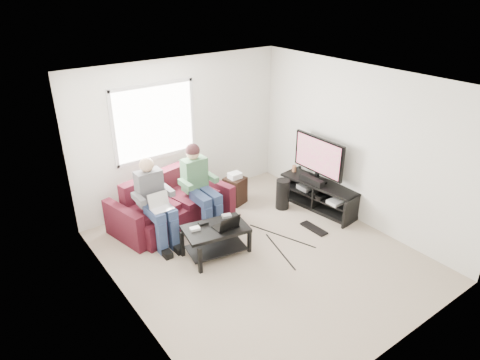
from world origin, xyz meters
The scene contains 26 objects.
floor centered at (0.00, 0.00, 0.00)m, with size 4.50×4.50×0.00m, color tan.
ceiling centered at (0.00, 0.00, 2.60)m, with size 4.50×4.50×0.00m, color white.
wall_back centered at (0.00, 2.25, 1.30)m, with size 4.50×4.50×0.00m, color white.
wall_front centered at (0.00, -2.25, 1.30)m, with size 4.50×4.50×0.00m, color white.
wall_left centered at (-2.00, 0.00, 1.30)m, with size 4.50×4.50×0.00m, color white.
wall_right centered at (2.00, 0.00, 1.30)m, with size 4.50×4.50×0.00m, color white.
window centered at (-0.50, 2.23, 1.60)m, with size 1.48×0.04×1.28m.
sofa centered at (-0.65, 1.60, 0.32)m, with size 2.00×1.16×0.85m.
person_left centered at (-1.05, 1.28, 0.74)m, with size 0.40×0.71×1.35m.
person_right centered at (-0.25, 1.30, 0.80)m, with size 0.40×0.71×1.40m.
laptop_silver centered at (-1.05, 1.07, 0.72)m, with size 0.32×0.22×0.24m, color silver, non-canonical shape.
coffee_table centered at (-0.51, 0.43, 0.34)m, with size 1.02×0.73×0.46m.
laptop_black centered at (-0.39, 0.35, 0.58)m, with size 0.34×0.24×0.24m, color black, non-canonical shape.
controller_a centered at (-0.79, 0.55, 0.48)m, with size 0.14×0.09×0.04m, color silver.
controller_b centered at (-0.61, 0.61, 0.48)m, with size 0.14×0.09×0.04m, color black.
controller_c centered at (-0.21, 0.58, 0.48)m, with size 0.14×0.09×0.04m, color gray.
tv_stand centered at (1.77, 0.52, 0.22)m, with size 0.65×1.54×0.49m.
tv centered at (1.77, 0.62, 0.95)m, with size 0.12×1.10×0.81m.
soundbar centered at (1.65, 0.62, 0.54)m, with size 0.12×0.50×0.10m, color black.
drink_cup centered at (1.72, 1.15, 0.55)m, with size 0.08×0.08×0.12m, color #AE714B.
console_white centered at (1.77, 0.12, 0.29)m, with size 0.30×0.22×0.06m, color silver.
console_grey centered at (1.77, 0.82, 0.30)m, with size 0.34×0.26×0.08m, color gray.
console_black centered at (1.77, 0.47, 0.30)m, with size 0.38×0.30×0.07m, color black.
subwoofer centered at (1.23, 0.90, 0.27)m, with size 0.24×0.24×0.55m, color black.
keyboard_floor centered at (1.17, 0.04, 0.01)m, with size 0.16×0.49×0.03m, color black.
end_table centered at (0.66, 1.57, 0.27)m, with size 0.34×0.34×0.60m.
Camera 1 is at (-3.39, -4.09, 3.80)m, focal length 32.00 mm.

